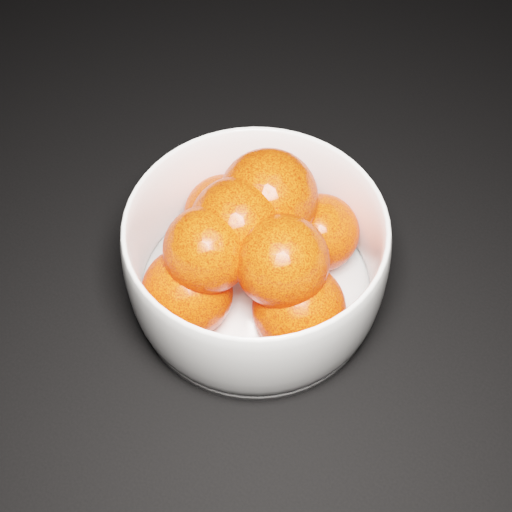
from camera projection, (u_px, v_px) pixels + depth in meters
The scene contains 3 objects.
ground at pixel (345, 97), 0.74m from camera, with size 3.00×3.00×0.00m, color black.
bowl at pixel (256, 260), 0.56m from camera, with size 0.20×0.20×0.10m.
orange_pile at pixel (253, 246), 0.54m from camera, with size 0.17×0.17×0.11m.
Camera 1 is at (0.25, -0.51, 0.50)m, focal length 50.00 mm.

